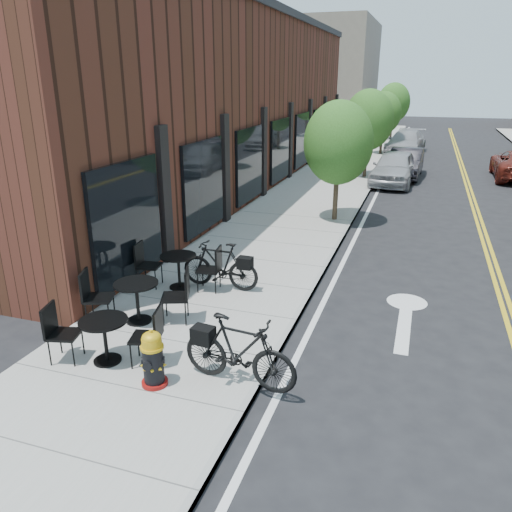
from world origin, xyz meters
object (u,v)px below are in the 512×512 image
(bicycle_right, at_px, (239,351))
(parked_car_a, at_px, (395,168))
(bistro_set_b, at_px, (105,334))
(parked_car_b, at_px, (405,163))
(fire_hydrant, at_px, (153,359))
(bicycle_left, at_px, (220,265))
(bistro_set_c, at_px, (179,267))
(bistro_set_a, at_px, (137,296))
(parked_car_c, at_px, (406,142))

(bicycle_right, height_order, parked_car_a, parked_car_a)
(bistro_set_b, height_order, parked_car_b, parked_car_b)
(fire_hydrant, height_order, parked_car_a, parked_car_a)
(parked_car_a, bearing_deg, bistro_set_b, -96.42)
(fire_hydrant, bearing_deg, bicycle_left, 74.71)
(fire_hydrant, distance_m, parked_car_a, 17.62)
(parked_car_a, bearing_deg, parked_car_b, 83.44)
(bicycle_left, height_order, bistro_set_c, bicycle_left)
(bicycle_right, bearing_deg, bistro_set_b, 98.53)
(bistro_set_a, distance_m, parked_car_a, 16.13)
(parked_car_a, bearing_deg, bicycle_left, -96.73)
(fire_hydrant, bearing_deg, bistro_set_b, 140.33)
(bicycle_right, distance_m, parked_car_b, 19.01)
(parked_car_a, relative_size, parked_car_b, 1.06)
(bicycle_left, height_order, parked_car_a, parked_car_a)
(bicycle_left, relative_size, parked_car_b, 0.43)
(bicycle_left, relative_size, bistro_set_a, 0.90)
(bistro_set_c, bearing_deg, bicycle_right, -58.22)
(fire_hydrant, xyz_separation_m, bicycle_right, (1.23, 0.43, 0.12))
(bicycle_right, bearing_deg, parked_car_c, 3.97)
(bicycle_left, bearing_deg, bistro_set_c, -70.36)
(bicycle_left, xyz_separation_m, bistro_set_b, (-0.61, -3.45, -0.04))
(bicycle_left, xyz_separation_m, bicycle_right, (1.69, -3.36, 0.03))
(fire_hydrant, distance_m, bistro_set_b, 1.13)
(bicycle_right, relative_size, parked_car_b, 0.45)
(bicycle_left, distance_m, bicycle_right, 3.76)
(fire_hydrant, bearing_deg, parked_car_c, 62.86)
(bicycle_left, distance_m, parked_car_c, 24.05)
(bicycle_left, xyz_separation_m, parked_car_a, (2.79, 13.68, 0.09))
(parked_car_a, bearing_deg, bicycle_right, -88.89)
(bicycle_left, height_order, bistro_set_b, bicycle_left)
(bicycle_left, xyz_separation_m, parked_car_c, (2.79, 23.89, 0.06))
(fire_hydrant, distance_m, bistro_set_a, 2.21)
(bistro_set_a, height_order, bistro_set_b, bistro_set_a)
(bistro_set_c, distance_m, parked_car_c, 24.45)
(bistro_set_a, distance_m, bistro_set_b, 1.45)
(parked_car_a, height_order, parked_car_c, parked_car_a)
(fire_hydrant, distance_m, bicycle_right, 1.30)
(parked_car_a, bearing_deg, parked_car_c, 94.81)
(parked_car_c, bearing_deg, bistro_set_b, -90.04)
(bistro_set_a, relative_size, bistro_set_b, 1.06)
(parked_car_a, relative_size, parked_car_c, 0.89)
(fire_hydrant, xyz_separation_m, parked_car_a, (2.33, 17.47, 0.19))
(bistro_set_a, bearing_deg, bicycle_right, -48.03)
(bistro_set_a, bearing_deg, bistro_set_c, 69.49)
(bistro_set_c, relative_size, parked_car_b, 0.46)
(parked_car_c, bearing_deg, parked_car_b, -80.30)
(bistro_set_b, xyz_separation_m, parked_car_c, (3.40, 27.33, 0.10))
(bistro_set_a, xyz_separation_m, parked_car_b, (4.05, 17.62, 0.03))
(bicycle_left, height_order, parked_car_c, parked_car_c)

